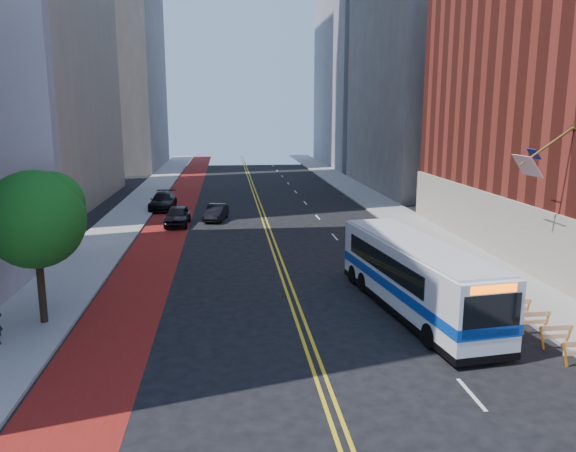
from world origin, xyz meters
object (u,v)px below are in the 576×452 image
Objects in this scene: car_c at (163,201)px; street_tree at (37,215)px; transit_bus at (414,275)px; car_a at (177,216)px; car_b at (216,212)px.

street_tree is at bearing -91.88° from car_c.
transit_bus is at bearing -61.78° from car_c.
car_a is at bearing -73.85° from car_c.
car_c is (-14.74, 29.75, -0.96)m from transit_bus.
car_a reaches higher than car_c.
car_b is 7.99m from car_c.
transit_bus reaches higher than car_c.
car_b is (3.14, 1.84, -0.12)m from car_a.
car_a reaches higher than car_b.
car_a is 1.13× the size of car_b.
transit_bus is 2.27× the size of car_c.
car_c is at bearing 109.14° from transit_bus.
car_a is (3.96, 21.72, -4.11)m from street_tree.
street_tree is 1.62× the size of car_b.
car_b is (7.10, 23.56, -4.23)m from street_tree.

